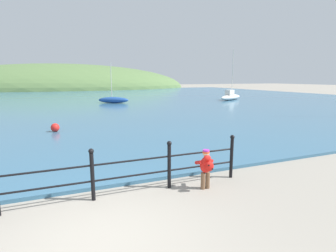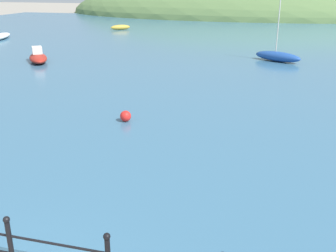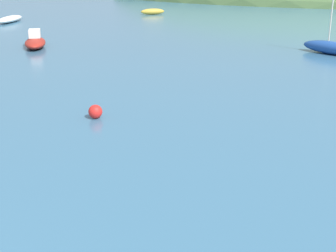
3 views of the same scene
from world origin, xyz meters
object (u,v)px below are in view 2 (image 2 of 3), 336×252
Objects in this scene: boat_red_dinghy at (120,27)px; mooring_buoy at (126,116)px; boat_far_left at (278,56)px; boat_far_right at (1,36)px; boat_nearest_quay at (38,57)px.

boat_red_dinghy reaches higher than mooring_buoy.
boat_far_left is 15.03m from mooring_buoy.
mooring_buoy is at bearing -68.26° from boat_red_dinghy.
boat_nearest_quay is at bearing -43.61° from boat_far_right.
boat_red_dinghy is 0.65× the size of boat_nearest_quay.
boat_nearest_quay is (-15.26, -4.26, -0.03)m from boat_far_left.
boat_red_dinghy reaches higher than boat_far_right.
boat_far_left reaches higher than mooring_buoy.
boat_far_right is at bearing 168.38° from boat_far_left.
boat_far_left reaches higher than boat_red_dinghy.
mooring_buoy is (11.70, -29.33, -0.07)m from boat_red_dinghy.
mooring_buoy is (-5.44, -14.01, -0.13)m from boat_far_left.
boat_nearest_quay is (1.87, -19.58, 0.04)m from boat_red_dinghy.
boat_far_right is (-25.16, 5.18, -0.11)m from boat_far_left.
boat_red_dinghy is 19.66m from boat_nearest_quay.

